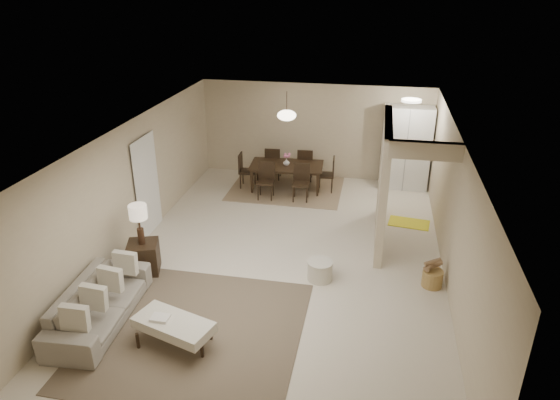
% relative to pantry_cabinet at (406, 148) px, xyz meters
% --- Properties ---
extents(floor, '(9.00, 9.00, 0.00)m').
position_rel_pantry_cabinet_xyz_m(floor, '(-2.35, -4.15, -1.05)').
color(floor, beige).
rests_on(floor, ground).
extents(ceiling, '(9.00, 9.00, 0.00)m').
position_rel_pantry_cabinet_xyz_m(ceiling, '(-2.35, -4.15, 1.45)').
color(ceiling, white).
rests_on(ceiling, back_wall).
extents(back_wall, '(6.00, 0.00, 6.00)m').
position_rel_pantry_cabinet_xyz_m(back_wall, '(-2.35, 0.35, 0.20)').
color(back_wall, '#BDAB8F').
rests_on(back_wall, floor).
extents(left_wall, '(0.00, 9.00, 9.00)m').
position_rel_pantry_cabinet_xyz_m(left_wall, '(-5.35, -4.15, 0.20)').
color(left_wall, '#BDAB8F').
rests_on(left_wall, floor).
extents(right_wall, '(0.00, 9.00, 9.00)m').
position_rel_pantry_cabinet_xyz_m(right_wall, '(0.65, -4.15, 0.20)').
color(right_wall, '#BDAB8F').
rests_on(right_wall, floor).
extents(partition, '(0.15, 2.50, 2.50)m').
position_rel_pantry_cabinet_xyz_m(partition, '(-0.55, -2.90, 0.20)').
color(partition, '#BDAB8F').
rests_on(partition, floor).
extents(doorway, '(0.04, 0.90, 2.04)m').
position_rel_pantry_cabinet_xyz_m(doorway, '(-5.32, -3.55, -0.03)').
color(doorway, black).
rests_on(doorway, floor).
extents(pantry_cabinet, '(1.20, 0.55, 2.10)m').
position_rel_pantry_cabinet_xyz_m(pantry_cabinet, '(0.00, 0.00, 0.00)').
color(pantry_cabinet, silver).
rests_on(pantry_cabinet, floor).
extents(flush_light, '(0.44, 0.44, 0.05)m').
position_rel_pantry_cabinet_xyz_m(flush_light, '(-0.05, -0.95, 1.41)').
color(flush_light, white).
rests_on(flush_light, ceiling).
extents(living_rug, '(3.20, 3.20, 0.01)m').
position_rel_pantry_cabinet_xyz_m(living_rug, '(-3.25, -6.55, -1.04)').
color(living_rug, brown).
rests_on(living_rug, floor).
extents(sofa, '(2.24, 0.99, 0.64)m').
position_rel_pantry_cabinet_xyz_m(sofa, '(-4.80, -6.55, -0.73)').
color(sofa, gray).
rests_on(sofa, floor).
extents(ottoman_bench, '(1.28, 0.87, 0.42)m').
position_rel_pantry_cabinet_xyz_m(ottoman_bench, '(-3.45, -6.85, -0.71)').
color(ottoman_bench, beige).
rests_on(ottoman_bench, living_rug).
extents(side_table, '(0.67, 0.67, 0.59)m').
position_rel_pantry_cabinet_xyz_m(side_table, '(-4.75, -5.08, -0.76)').
color(side_table, black).
rests_on(side_table, floor).
extents(table_lamp, '(0.32, 0.32, 0.76)m').
position_rel_pantry_cabinet_xyz_m(table_lamp, '(-4.75, -5.08, 0.10)').
color(table_lamp, '#402A1B').
rests_on(table_lamp, side_table).
extents(round_pouf, '(0.46, 0.46, 0.36)m').
position_rel_pantry_cabinet_xyz_m(round_pouf, '(-1.56, -4.71, -0.87)').
color(round_pouf, beige).
rests_on(round_pouf, floor).
extents(wicker_basket, '(0.40, 0.40, 0.31)m').
position_rel_pantry_cabinet_xyz_m(wicker_basket, '(0.40, -4.54, -0.90)').
color(wicker_basket, olive).
rests_on(wicker_basket, floor).
extents(dining_rug, '(2.80, 2.10, 0.01)m').
position_rel_pantry_cabinet_xyz_m(dining_rug, '(-2.91, -0.72, -1.04)').
color(dining_rug, '#8B7156').
rests_on(dining_rug, floor).
extents(dining_table, '(1.88, 1.13, 0.64)m').
position_rel_pantry_cabinet_xyz_m(dining_table, '(-2.91, -0.72, -0.73)').
color(dining_table, black).
rests_on(dining_table, dining_rug).
extents(dining_chairs, '(2.42, 1.81, 0.89)m').
position_rel_pantry_cabinet_xyz_m(dining_chairs, '(-2.91, -0.72, -0.60)').
color(dining_chairs, black).
rests_on(dining_chairs, dining_rug).
extents(vase, '(0.19, 0.19, 0.17)m').
position_rel_pantry_cabinet_xyz_m(vase, '(-2.91, -0.72, -0.32)').
color(vase, white).
rests_on(vase, dining_table).
extents(yellow_mat, '(0.94, 0.65, 0.01)m').
position_rel_pantry_cabinet_xyz_m(yellow_mat, '(0.11, -2.12, -1.04)').
color(yellow_mat, yellow).
rests_on(yellow_mat, floor).
extents(pendant_light, '(0.46, 0.46, 0.71)m').
position_rel_pantry_cabinet_xyz_m(pendant_light, '(-2.91, -0.72, 0.87)').
color(pendant_light, '#402A1B').
rests_on(pendant_light, ceiling).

